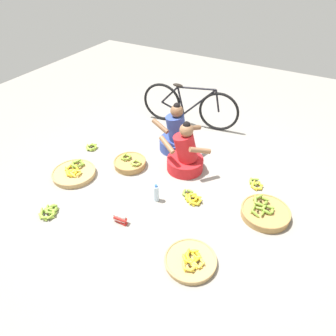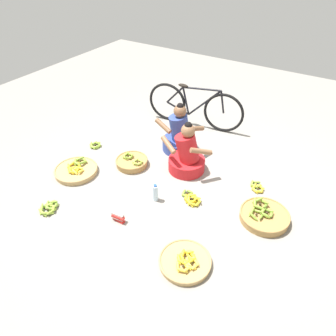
{
  "view_description": "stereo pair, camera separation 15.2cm",
  "coord_description": "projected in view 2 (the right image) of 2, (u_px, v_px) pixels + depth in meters",
  "views": [
    {
      "loc": [
        1.53,
        -2.93,
        2.77
      ],
      "look_at": [
        0.0,
        -0.2,
        0.35
      ],
      "focal_mm": 33.26,
      "sensor_mm": 36.0,
      "label": 1
    },
    {
      "loc": [
        1.66,
        -2.85,
        2.77
      ],
      "look_at": [
        0.0,
        -0.2,
        0.35
      ],
      "focal_mm": 33.26,
      "sensor_mm": 36.0,
      "label": 2
    }
  ],
  "objects": [
    {
      "name": "packet_carton_stack",
      "position": [
        118.0,
        217.0,
        3.68
      ],
      "size": [
        0.18,
        0.08,
        0.12
      ],
      "color": "red",
      "rests_on": "ground"
    },
    {
      "name": "ground_plane",
      "position": [
        176.0,
        180.0,
        4.3
      ],
      "size": [
        10.0,
        10.0,
        0.0
      ],
      "primitive_type": "plane",
      "color": "gray"
    },
    {
      "name": "water_bottle",
      "position": [
        155.0,
        193.0,
        3.93
      ],
      "size": [
        0.07,
        0.07,
        0.25
      ],
      "color": "silver",
      "rests_on": "ground"
    },
    {
      "name": "vendor_woman_behind",
      "position": [
        179.0,
        135.0,
        4.76
      ],
      "size": [
        0.69,
        0.52,
        0.79
      ],
      "color": "#334793",
      "rests_on": "ground"
    },
    {
      "name": "bicycle_leaning",
      "position": [
        194.0,
        106.0,
        5.29
      ],
      "size": [
        1.69,
        0.29,
        0.73
      ],
      "color": "black",
      "rests_on": "ground"
    },
    {
      "name": "banana_basket_front_center",
      "position": [
        76.0,
        170.0,
        4.41
      ],
      "size": [
        0.6,
        0.6,
        0.14
      ],
      "color": "tan",
      "rests_on": "ground"
    },
    {
      "name": "loose_bananas_back_center",
      "position": [
        257.0,
        187.0,
        4.16
      ],
      "size": [
        0.23,
        0.25,
        0.08
      ],
      "color": "#8CAD38",
      "rests_on": "ground"
    },
    {
      "name": "banana_basket_back_left",
      "position": [
        132.0,
        162.0,
        4.55
      ],
      "size": [
        0.47,
        0.47,
        0.16
      ],
      "color": "#A87F47",
      "rests_on": "ground"
    },
    {
      "name": "vendor_woman_front",
      "position": [
        187.0,
        156.0,
        4.35
      ],
      "size": [
        0.73,
        0.53,
        0.77
      ],
      "color": "red",
      "rests_on": "ground"
    },
    {
      "name": "loose_bananas_near_bicycle",
      "position": [
        50.0,
        208.0,
        3.84
      ],
      "size": [
        0.24,
        0.29,
        0.1
      ],
      "color": "#8CAD38",
      "rests_on": "ground"
    },
    {
      "name": "banana_basket_front_left",
      "position": [
        185.0,
        261.0,
        3.21
      ],
      "size": [
        0.55,
        0.55,
        0.13
      ],
      "color": "tan",
      "rests_on": "ground"
    },
    {
      "name": "loose_bananas_mid_right",
      "position": [
        95.0,
        145.0,
        4.94
      ],
      "size": [
        0.2,
        0.2,
        0.09
      ],
      "color": "#8CAD38",
      "rests_on": "ground"
    },
    {
      "name": "loose_bananas_front_right",
      "position": [
        191.0,
        198.0,
        3.97
      ],
      "size": [
        0.32,
        0.27,
        0.09
      ],
      "color": "olive",
      "rests_on": "ground"
    },
    {
      "name": "banana_basket_near_vendor",
      "position": [
        264.0,
        216.0,
        3.7
      ],
      "size": [
        0.59,
        0.59,
        0.17
      ],
      "color": "#A87F47",
      "rests_on": "ground"
    }
  ]
}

